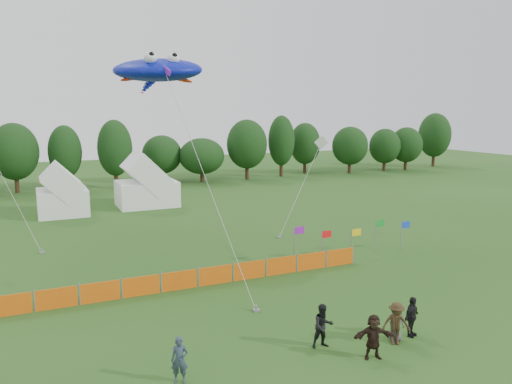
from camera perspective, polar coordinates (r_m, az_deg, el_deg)
name	(u,v)px	position (r m, az deg, el deg)	size (l,w,h in m)	color
ground	(316,337)	(21.75, 6.88, -16.09)	(160.00, 160.00, 0.00)	#234C16
treeline	(135,152)	(62.96, -13.62, 4.49)	(104.57, 8.78, 8.36)	#382314
tent_left	(62,194)	(47.57, -21.28, -0.19)	(4.28, 4.28, 3.78)	white
tent_right	(147,185)	(49.61, -12.39, 0.74)	(5.66, 4.53, 4.00)	white
barrier_fence	(198,278)	(27.04, -6.69, -9.72)	(19.90, 0.06, 1.00)	#D6570B
flag_row	(352,235)	(32.63, 10.88, -4.89)	(8.73, 0.45, 2.27)	gray
spectator_a	(180,360)	(18.30, -8.72, -18.45)	(0.60, 0.39, 1.65)	#2B3947
spectator_b	(323,326)	(20.57, 7.68, -14.94)	(0.86, 0.67, 1.77)	black
spectator_c	(396,323)	(21.38, 15.72, -14.26)	(1.14, 0.65, 1.76)	#362715
spectator_d	(412,317)	(22.27, 17.36, -13.44)	(1.00, 0.42, 1.70)	black
spectator_e	(396,322)	(21.77, 15.71, -14.11)	(0.76, 0.49, 1.56)	#515157
spectator_f	(373,337)	(20.10, 13.27, -15.79)	(1.60, 0.51, 1.73)	black
stingray_kite	(157,71)	(35.57, -11.28, 13.42)	(7.47, 22.14, 13.03)	#0E1AC6
small_kite_white	(310,167)	(39.95, 6.23, 2.85)	(6.30, 3.64, 7.26)	white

